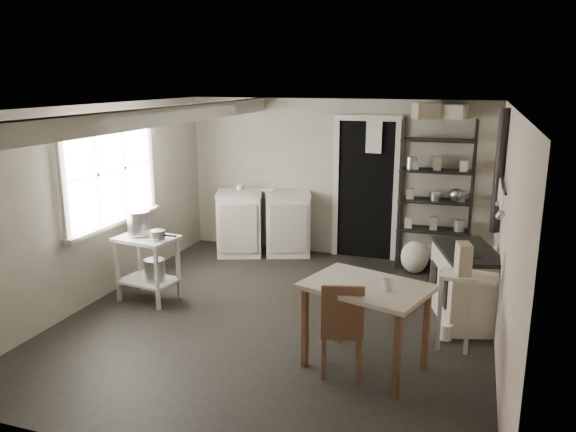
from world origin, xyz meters
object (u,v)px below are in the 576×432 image
(flour_sack, at_px, (415,256))
(stove, at_px, (465,281))
(shelf_rack, at_px, (435,201))
(base_cabinets, at_px, (264,224))
(chair, at_px, (342,322))
(prep_table, at_px, (148,268))
(work_table, at_px, (365,329))
(stockpot, at_px, (139,223))

(flour_sack, bearing_deg, stove, -63.47)
(shelf_rack, height_order, stove, shelf_rack)
(base_cabinets, bearing_deg, chair, -77.75)
(prep_table, distance_m, flour_sack, 3.51)
(work_table, bearing_deg, stove, 59.39)
(stove, distance_m, flour_sack, 1.54)
(base_cabinets, distance_m, chair, 3.63)
(prep_table, height_order, flour_sack, prep_table)
(stockpot, xyz_separation_m, work_table, (2.85, -0.80, -0.56))
(shelf_rack, bearing_deg, stove, -76.18)
(prep_table, height_order, stove, stove)
(shelf_rack, xyz_separation_m, flour_sack, (-0.20, -0.30, -0.71))
(prep_table, relative_size, work_table, 0.73)
(base_cabinets, xyz_separation_m, work_table, (2.11, -2.94, -0.08))
(stove, height_order, flour_sack, stove)
(base_cabinets, distance_m, shelf_rack, 2.51)
(stove, xyz_separation_m, flour_sack, (-0.68, 1.36, -0.20))
(base_cabinets, bearing_deg, work_table, -74.10)
(base_cabinets, bearing_deg, stove, -47.38)
(stockpot, bearing_deg, base_cabinets, 70.84)
(prep_table, bearing_deg, flour_sack, 34.29)
(stove, distance_m, work_table, 1.63)
(stockpot, bearing_deg, shelf_rack, 35.27)
(work_table, height_order, flour_sack, work_table)
(base_cabinets, relative_size, work_table, 1.36)
(prep_table, relative_size, base_cabinets, 0.54)
(base_cabinets, bearing_deg, flour_sack, -24.12)
(stockpot, relative_size, flour_sack, 0.63)
(stockpot, relative_size, chair, 0.31)
(chair, bearing_deg, work_table, 23.09)
(stockpot, distance_m, work_table, 3.01)
(base_cabinets, distance_m, stove, 3.31)
(stockpot, bearing_deg, prep_table, -6.75)
(stove, bearing_deg, shelf_rack, 89.60)
(chair, bearing_deg, flour_sack, 69.75)
(base_cabinets, xyz_separation_m, stove, (2.93, -1.54, -0.02))
(shelf_rack, bearing_deg, prep_table, -145.96)
(stockpot, height_order, stove, stockpot)
(base_cabinets, distance_m, flour_sack, 2.27)
(base_cabinets, bearing_deg, shelf_rack, -16.82)
(shelf_rack, height_order, work_table, shelf_rack)
(work_table, relative_size, flour_sack, 2.39)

